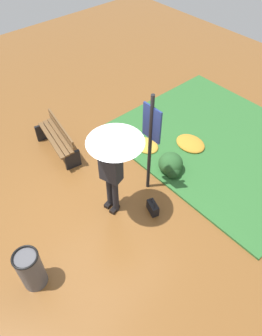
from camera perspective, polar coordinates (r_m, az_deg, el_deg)
ground_plane at (r=6.45m, az=-5.58°, el=-7.67°), size 18.00×18.00×0.00m
grass_verge at (r=8.08m, az=15.80°, el=4.49°), size 4.80×4.00×0.05m
person_with_umbrella at (r=5.30m, az=-3.23°, el=2.70°), size 0.96×0.96×2.04m
info_sign_post at (r=5.82m, az=3.62°, el=6.03°), size 0.44×0.07×2.30m
handbag at (r=6.33m, az=3.93°, el=-7.12°), size 0.33×0.23×0.37m
park_bench at (r=7.50m, az=-13.08°, el=5.18°), size 1.40×0.60×0.75m
trash_bin at (r=5.56m, az=-17.62°, el=-16.98°), size 0.42×0.42×0.83m
shrub_cluster at (r=6.99m, az=7.23°, el=0.53°), size 0.59×0.54×0.48m
leaf_pile_near_person at (r=7.79m, az=10.65°, el=4.36°), size 0.74×0.59×0.16m
leaf_pile_by_bench at (r=7.63m, az=2.77°, el=4.07°), size 0.64×0.51×0.14m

